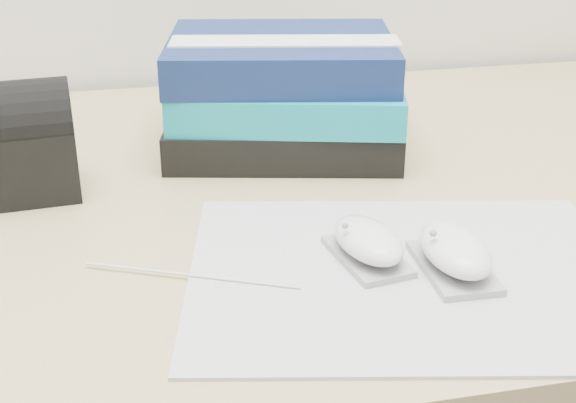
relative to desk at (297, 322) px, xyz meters
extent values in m
cube|color=#A28B5A|center=(0.00, -0.06, 0.22)|extent=(1.60, 0.80, 0.03)
cube|color=#A28B5A|center=(0.00, 0.32, -0.15)|extent=(1.52, 0.03, 0.35)
cube|color=gray|center=(0.03, -0.29, 0.24)|extent=(0.44, 0.37, 0.00)
cube|color=gray|center=(0.00, -0.27, 0.24)|extent=(0.07, 0.10, 0.01)
ellipsoid|color=silver|center=(0.00, -0.27, 0.26)|extent=(0.07, 0.10, 0.03)
ellipsoid|color=gray|center=(-0.02, -0.27, 0.27)|extent=(0.01, 0.01, 0.01)
cube|color=gray|center=(0.07, -0.30, 0.24)|extent=(0.06, 0.10, 0.01)
ellipsoid|color=silver|center=(0.07, -0.30, 0.26)|extent=(0.06, 0.10, 0.03)
ellipsoid|color=gray|center=(0.05, -0.30, 0.28)|extent=(0.01, 0.01, 0.01)
cylinder|color=silver|center=(-0.16, -0.26, 0.24)|extent=(0.18, 0.09, 0.00)
cube|color=black|center=(-0.01, 0.05, 0.26)|extent=(0.32, 0.27, 0.04)
cube|color=#0E8999|center=(0.00, 0.04, 0.30)|extent=(0.31, 0.27, 0.04)
cube|color=#101F4B|center=(-0.01, 0.05, 0.35)|extent=(0.30, 0.26, 0.05)
cube|color=silver|center=(-0.01, 0.03, 0.37)|extent=(0.27, 0.11, 0.00)
cube|color=black|center=(-0.32, -0.04, 0.27)|extent=(0.14, 0.10, 0.08)
cylinder|color=black|center=(-0.32, -0.04, 0.31)|extent=(0.14, 0.10, 0.09)
camera|label=1|loc=(-0.20, -0.87, 0.59)|focal=50.00mm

